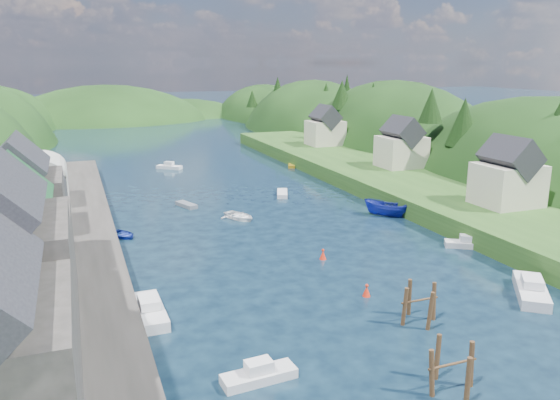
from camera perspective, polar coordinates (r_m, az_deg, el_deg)
name	(u,v)px	position (r m, az deg, el deg)	size (l,w,h in m)	color
ground	(228,193)	(83.17, -5.40, 0.78)	(600.00, 600.00, 0.00)	black
hillside_right	(392,184)	(125.42, 11.65, 1.63)	(36.00, 245.56, 48.00)	black
far_hills	(140,148)	(205.52, -14.39, 5.32)	(103.00, 68.00, 44.00)	black
hill_trees	(204,112)	(95.82, -7.91, 9.14)	(90.47, 147.58, 11.45)	black
quay_left	(54,279)	(51.43, -22.58, -7.62)	(12.00, 110.00, 2.00)	#2D2B28
quayside_buildings	(2,270)	(36.79, -27.02, -6.54)	(8.00, 35.84, 12.90)	#2D2B28
boat_sheds	(34,187)	(68.64, -24.28, 1.24)	(7.00, 21.00, 7.50)	#2D2D30
terrace_right	(407,185)	(84.28, 13.09, 1.49)	(16.00, 120.00, 2.40)	#234719
right_bank_cottages	(395,146)	(91.93, 11.94, 5.53)	(9.00, 59.24, 8.41)	beige
piling_cluster_near	(452,373)	(35.52, 17.51, -16.82)	(3.39, 3.15, 3.57)	#382314
piling_cluster_far	(419,307)	(43.18, 14.34, -10.79)	(3.16, 2.96, 3.59)	#382314
channel_buoy_near	(367,291)	(47.09, 9.04, -9.36)	(0.70, 0.70, 1.10)	red
channel_buoy_far	(323,255)	(54.99, 4.51, -5.72)	(0.70, 0.70, 1.10)	red
moored_boats	(332,265)	(51.97, 5.44, -6.75)	(38.52, 91.96, 2.26)	silver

